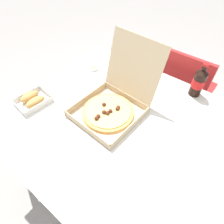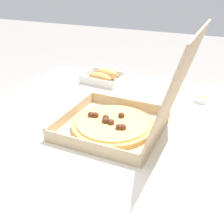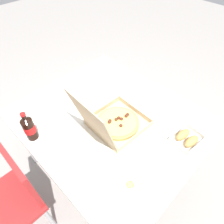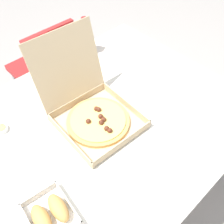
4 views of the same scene
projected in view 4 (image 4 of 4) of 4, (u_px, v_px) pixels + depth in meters
The scene contains 8 objects.
ground_plane at pixel (111, 182), 1.80m from camera, with size 10.00×10.00×0.00m, color gray.
dining_table at pixel (110, 123), 1.32m from camera, with size 1.26×1.09×0.71m.
chair at pixel (47, 67), 1.87m from camera, with size 0.40×0.40×0.83m.
pizza_box_open at pixel (93, 112), 1.22m from camera, with size 0.36×0.45×0.37m.
bread_side_box at pixel (50, 214), 0.93m from camera, with size 0.17×0.21×0.06m.
cola_bottle at pixel (86, 38), 1.54m from camera, with size 0.07×0.07×0.22m.
paper_menu at pixel (144, 76), 1.46m from camera, with size 0.21×0.15×0.00m, color white.
dipping_sauce_cup at pixel (2, 129), 1.20m from camera, with size 0.06×0.06×0.02m.
Camera 4 is at (-0.56, -0.61, 1.67)m, focal length 42.37 mm.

